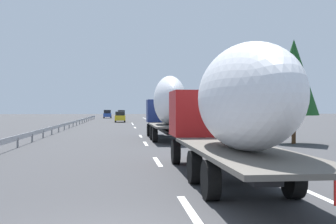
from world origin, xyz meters
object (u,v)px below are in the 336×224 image
Objects in this scene: truck_lead at (168,105)px; car_yellow_coupe at (120,117)px; truck_trailing at (231,108)px; car_silver_hatch at (121,115)px; car_blue_sedan at (107,114)px; road_sign at (170,109)px.

car_yellow_coupe is at bearing 5.13° from truck_lead.
truck_trailing is 59.71m from car_yellow_coupe.
truck_lead is 2.54× the size of car_yellow_coupe.
truck_trailing is 2.92× the size of car_silver_hatch.
car_blue_sedan is at bearing 4.41° from truck_trailing.
car_yellow_coupe is 30.18m from car_blue_sedan.
car_blue_sedan is (89.58, 6.90, -1.39)m from truck_trailing.
truck_lead is 2.90× the size of car_blue_sedan.
truck_trailing is at bearing -175.59° from car_blue_sedan.
car_blue_sedan is (30.01, 3.19, 0.06)m from car_yellow_coupe.
car_silver_hatch is at bearing 2.49° from truck_trailing.
road_sign is (43.46, -3.10, -0.17)m from truck_trailing.
truck_lead is at bearing -174.87° from car_yellow_coupe.
car_blue_sedan is at bearing 12.24° from road_sign.
truck_lead reaches higher than truck_trailing.
road_sign is (-46.12, -10.00, 1.23)m from car_blue_sedan.
road_sign is at bearing -170.08° from car_silver_hatch.
car_silver_hatch is (21.83, -0.17, 0.06)m from car_yellow_coupe.
truck_trailing reaches higher than car_silver_hatch.
truck_lead is 3.75× the size of road_sign.
truck_trailing reaches higher than car_blue_sedan.
car_silver_hatch is (63.15, 3.54, -1.62)m from truck_lead.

